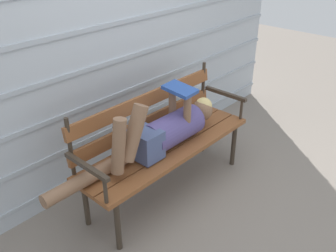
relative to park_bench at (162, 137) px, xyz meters
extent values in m
plane|color=gray|center=(0.00, -0.24, -0.52)|extent=(12.00, 12.00, 0.00)
cube|color=#B2BCC6|center=(0.00, 0.54, 0.71)|extent=(4.71, 0.06, 2.46)
cube|color=#A3ADB7|center=(0.00, 0.51, -0.37)|extent=(4.71, 0.02, 0.04)
cube|color=#A3ADB7|center=(0.00, 0.51, -0.06)|extent=(4.71, 0.02, 0.04)
cube|color=#A3ADB7|center=(0.00, 0.51, 0.25)|extent=(4.71, 0.02, 0.04)
cube|color=#A3ADB7|center=(0.00, 0.51, 0.56)|extent=(4.71, 0.02, 0.04)
cube|color=#A3ADB7|center=(0.00, 0.51, 0.86)|extent=(4.71, 0.02, 0.04)
cube|color=brown|center=(0.00, -0.23, -0.06)|extent=(1.66, 0.15, 0.04)
cube|color=brown|center=(0.00, -0.07, -0.06)|extent=(1.66, 0.15, 0.04)
cube|color=brown|center=(0.00, 0.09, -0.06)|extent=(1.66, 0.15, 0.04)
cube|color=brown|center=(0.00, 0.17, 0.08)|extent=(1.60, 0.05, 0.11)
cube|color=brown|center=(0.00, 0.17, 0.29)|extent=(1.60, 0.05, 0.11)
cylinder|color=#382D23|center=(-0.77, 0.17, 0.19)|extent=(0.03, 0.03, 0.47)
cylinder|color=#382D23|center=(0.77, 0.17, 0.19)|extent=(0.03, 0.03, 0.47)
cylinder|color=#382D23|center=(-0.73, -0.26, -0.30)|extent=(0.04, 0.04, 0.44)
cylinder|color=#382D23|center=(0.73, -0.26, -0.30)|extent=(0.04, 0.04, 0.44)
cylinder|color=#382D23|center=(-0.73, 0.12, -0.30)|extent=(0.04, 0.04, 0.44)
cylinder|color=#382D23|center=(0.73, 0.12, -0.30)|extent=(0.04, 0.04, 0.44)
cube|color=#382D23|center=(-0.81, -0.07, 0.15)|extent=(0.04, 0.45, 0.03)
cylinder|color=#382D23|center=(-0.81, -0.26, 0.05)|extent=(0.03, 0.03, 0.20)
cube|color=#382D23|center=(0.81, -0.07, 0.15)|extent=(0.04, 0.45, 0.03)
cylinder|color=#382D23|center=(0.81, -0.26, 0.05)|extent=(0.03, 0.03, 0.20)
cylinder|color=#514784|center=(0.06, -0.07, 0.08)|extent=(0.53, 0.26, 0.26)
cube|color=#475684|center=(-0.26, -0.07, 0.08)|extent=(0.20, 0.24, 0.23)
sphere|color=brown|center=(0.45, -0.07, 0.11)|extent=(0.19, 0.19, 0.19)
sphere|color=#E0C67A|center=(0.47, -0.07, 0.15)|extent=(0.16, 0.16, 0.16)
cylinder|color=brown|center=(-0.42, -0.13, 0.27)|extent=(0.27, 0.11, 0.42)
cylinder|color=brown|center=(-0.57, -0.13, 0.23)|extent=(0.15, 0.09, 0.42)
cylinder|color=brown|center=(-0.73, -0.01, 0.01)|extent=(0.78, 0.10, 0.10)
cylinder|color=brown|center=(0.14, -0.15, 0.24)|extent=(0.06, 0.06, 0.31)
cylinder|color=brown|center=(0.14, 0.01, 0.24)|extent=(0.06, 0.06, 0.31)
cube|color=#284C9E|center=(0.14, -0.07, 0.41)|extent=(0.20, 0.26, 0.06)
camera|label=1|loc=(-1.95, -1.85, 1.58)|focal=39.93mm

